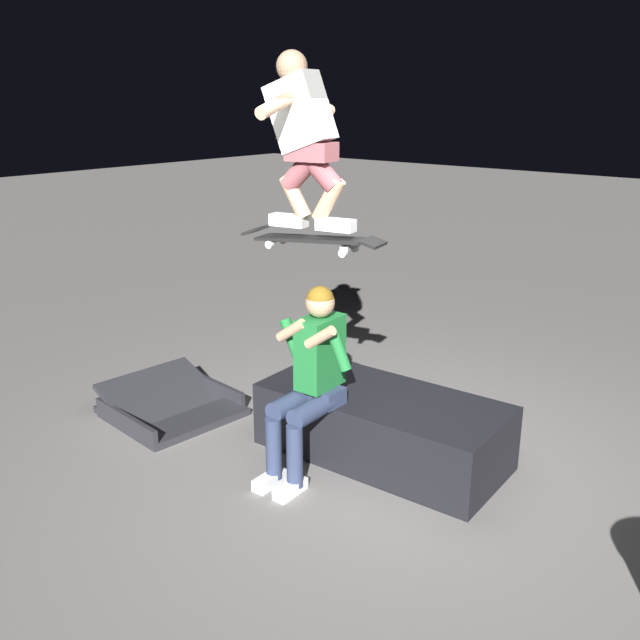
# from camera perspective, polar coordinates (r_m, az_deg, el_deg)

# --- Properties ---
(ground_plane) EXTENTS (40.00, 40.00, 0.00)m
(ground_plane) POSITION_cam_1_polar(r_m,az_deg,el_deg) (5.13, 5.26, -11.64)
(ground_plane) COLOR slate
(ledge_box_main) EXTENTS (1.81, 0.91, 0.48)m
(ledge_box_main) POSITION_cam_1_polar(r_m,az_deg,el_deg) (5.13, 5.08, -8.58)
(ledge_box_main) COLOR black
(ledge_box_main) RESTS_ON ground
(person_sitting_on_ledge) EXTENTS (0.59, 0.76, 1.31)m
(person_sitting_on_ledge) POSITION_cam_1_polar(r_m,az_deg,el_deg) (4.73, -0.77, -4.36)
(person_sitting_on_ledge) COLOR #2D3856
(person_sitting_on_ledge) RESTS_ON ground
(skateboard) EXTENTS (1.04, 0.39, 0.13)m
(skateboard) POSITION_cam_1_polar(r_m,az_deg,el_deg) (4.70, -0.67, 6.60)
(skateboard) COLOR black
(skater_airborne) EXTENTS (0.63, 0.88, 1.12)m
(skater_airborne) POSITION_cam_1_polar(r_m,az_deg,el_deg) (4.64, -1.34, 15.01)
(skater_airborne) COLOR white
(kicker_ramp) EXTENTS (1.03, 1.01, 0.35)m
(kicker_ramp) POSITION_cam_1_polar(r_m,az_deg,el_deg) (5.95, -12.01, -6.99)
(kicker_ramp) COLOR #28282D
(kicker_ramp) RESTS_ON ground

